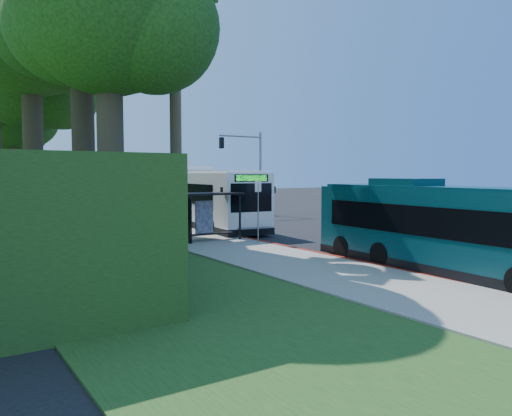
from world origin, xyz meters
TOP-DOWN VIEW (x-y plane):
  - ground at (0.00, 0.00)m, footprint 140.00×140.00m
  - sidewalk at (-7.30, 0.00)m, footprint 4.50×70.00m
  - red_curb at (-5.00, -4.00)m, footprint 0.25×30.00m
  - grass_verge at (-13.00, 5.00)m, footprint 8.00×70.00m
  - bus_shelter at (-7.26, -2.86)m, footprint 3.20×1.51m
  - stop_sign_pole at (-5.40, -5.00)m, footprint 0.35×0.06m
  - traffic_signal_pole at (3.78, 10.00)m, footprint 4.10×0.30m
  - tree_0 at (-12.40, -0.02)m, footprint 8.40×8.00m
  - tree_1 at (-13.37, 7.98)m, footprint 10.50×10.00m
  - tree_2 at (-11.89, 15.98)m, footprint 8.82×8.40m
  - tree_4 at (-11.40, 31.98)m, footprint 8.40×8.00m
  - tree_5 at (-10.41, 39.99)m, footprint 7.35×7.00m
  - tree_6 at (-12.91, -6.01)m, footprint 7.56×7.20m
  - white_bus at (-3.79, 3.88)m, footprint 4.12×13.63m
  - teal_bus at (-3.79, -14.41)m, footprint 3.07×11.35m
  - pickup at (2.14, 9.19)m, footprint 3.02×5.80m

SIDE VIEW (x-z plane):
  - ground at x=0.00m, z-range 0.00..0.00m
  - grass_verge at x=-13.00m, z-range 0.00..0.06m
  - sidewalk at x=-7.30m, z-range 0.00..0.12m
  - red_curb at x=-5.00m, z-range 0.00..0.13m
  - pickup at x=2.14m, z-range 0.00..1.56m
  - teal_bus at x=-3.79m, z-range -0.04..3.31m
  - bus_shelter at x=-7.26m, z-range 0.53..3.08m
  - white_bus at x=-3.79m, z-range -0.05..3.95m
  - stop_sign_pole at x=-5.40m, z-range 0.50..3.67m
  - traffic_signal_pole at x=3.78m, z-range 0.92..7.92m
  - tree_5 at x=-10.41m, z-range 2.53..15.39m
  - tree_6 at x=-12.91m, z-range 2.84..16.58m
  - tree_4 at x=-11.40m, z-range 2.66..16.80m
  - tree_2 at x=-11.89m, z-range 2.92..18.04m
  - tree_0 at x=-12.40m, z-range 3.35..19.05m
  - tree_1 at x=-13.37m, z-range 3.60..21.86m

